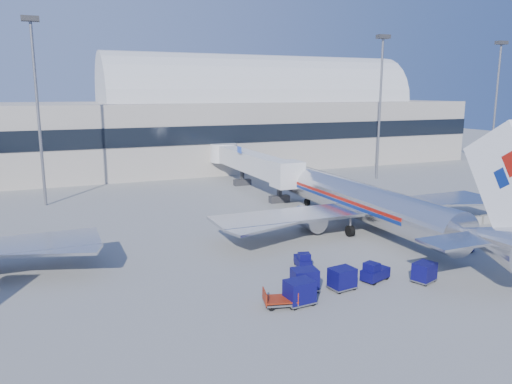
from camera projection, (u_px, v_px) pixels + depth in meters
name	position (u px, v px, depth m)	size (l,w,h in m)	color
ground	(300.00, 257.00, 42.98)	(260.00, 260.00, 0.00)	gray
terminal	(81.00, 129.00, 86.82)	(170.00, 28.15, 21.00)	#B2AA9E
airliner_main	(367.00, 203.00, 50.29)	(32.00, 37.26, 12.07)	silver
jetbridge_near	(248.00, 161.00, 72.92)	(4.40, 27.50, 6.25)	silver
mast_west	(36.00, 84.00, 59.50)	(2.00, 1.20, 22.60)	slate
mast_east	(381.00, 86.00, 78.59)	(2.00, 1.20, 22.60)	slate
mast_far_east	(497.00, 87.00, 88.14)	(2.00, 1.20, 22.60)	slate
barrier_near	(445.00, 225.00, 51.57)	(3.00, 0.55, 0.90)	#9E9E96
barrier_mid	(469.00, 221.00, 52.83)	(3.00, 0.55, 0.90)	#9E9E96
barrier_far	(492.00, 218.00, 54.09)	(3.00, 0.55, 0.90)	#9E9E96
tug_lead	(374.00, 272.00, 37.34)	(2.57, 1.86, 1.51)	#0B0948
tug_right	(460.00, 244.00, 44.44)	(2.27, 1.98, 1.33)	#0B0948
tug_left	(303.00, 261.00, 40.08)	(1.52, 2.28, 1.36)	#0B0948
cart_train_a	(342.00, 278.00, 35.67)	(1.99, 1.62, 1.61)	#0B0948
cart_train_b	(305.00, 279.00, 35.35)	(2.05, 1.67, 1.65)	#0B0948
cart_train_c	(299.00, 292.00, 33.09)	(2.06, 1.64, 1.71)	#0B0948
cart_solo_near	(424.00, 272.00, 37.05)	(2.05, 1.80, 1.51)	#0B0948
cart_open_red	(280.00, 301.00, 32.89)	(2.49, 2.03, 0.58)	slate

